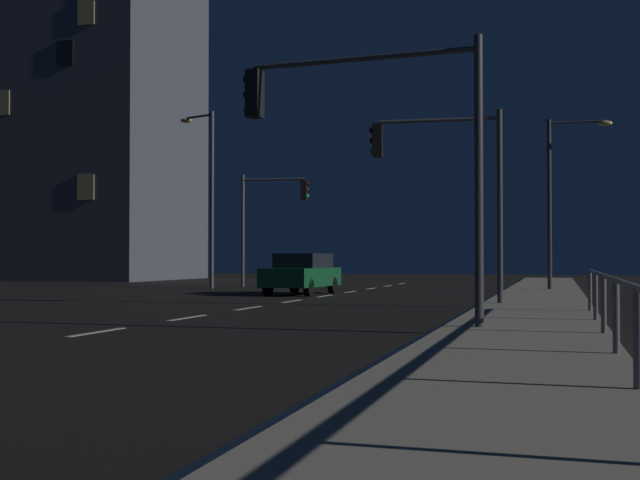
# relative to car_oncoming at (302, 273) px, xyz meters

# --- Properties ---
(ground_plane) EXTENTS (112.00, 112.00, 0.00)m
(ground_plane) POSITION_rel_car_oncoming_xyz_m (1.20, -12.65, -0.82)
(ground_plane) COLOR black
(ground_plane) RESTS_ON ground
(sidewalk_right) EXTENTS (2.90, 77.00, 0.14)m
(sidewalk_right) POSITION_rel_car_oncoming_xyz_m (8.87, -12.65, -0.75)
(sidewalk_right) COLOR #9E937F
(sidewalk_right) RESTS_ON ground
(lane_markings_center) EXTENTS (0.14, 50.00, 0.01)m
(lane_markings_center) POSITION_rel_car_oncoming_xyz_m (1.20, -9.15, -0.82)
(lane_markings_center) COLOR silver
(lane_markings_center) RESTS_ON ground
(lane_edge_line) EXTENTS (0.14, 53.00, 0.01)m
(lane_edge_line) POSITION_rel_car_oncoming_xyz_m (7.17, -7.65, -0.82)
(lane_edge_line) COLOR silver
(lane_edge_line) RESTS_ON ground
(car_oncoming) EXTENTS (2.06, 4.49, 1.57)m
(car_oncoming) POSITION_rel_car_oncoming_xyz_m (0.00, 0.00, 0.00)
(car_oncoming) COLOR #14592D
(car_oncoming) RESTS_ON ground
(traffic_light_near_right) EXTENTS (3.76, 0.44, 5.41)m
(traffic_light_near_right) POSITION_rel_car_oncoming_xyz_m (6.30, -7.11, 3.12)
(traffic_light_near_right) COLOR #38383D
(traffic_light_near_right) RESTS_ON sidewalk_right
(traffic_light_mid_left) EXTENTS (3.34, 0.55, 5.45)m
(traffic_light_mid_left) POSITION_rel_car_oncoming_xyz_m (-3.91, 7.78, 2.99)
(traffic_light_mid_left) COLOR #4C4C51
(traffic_light_mid_left) RESTS_ON ground
(traffic_light_near_left) EXTENTS (4.78, 0.64, 5.29)m
(traffic_light_near_left) POSITION_rel_car_oncoming_xyz_m (5.99, -15.49, 3.10)
(traffic_light_near_left) COLOR #38383D
(traffic_light_near_left) RESTS_ON sidewalk_right
(street_lamp_mid_block) EXTENTS (2.54, 0.36, 6.87)m
(street_lamp_mid_block) POSITION_rel_car_oncoming_xyz_m (9.56, 4.46, 3.53)
(street_lamp_mid_block) COLOR #2D3033
(street_lamp_mid_block) RESTS_ON sidewalk_right
(street_lamp_across_street) EXTENTS (1.98, 0.94, 8.18)m
(street_lamp_across_street) POSITION_rel_car_oncoming_xyz_m (-6.20, 5.37, 4.04)
(street_lamp_across_street) COLOR #4C4C51
(street_lamp_across_street) RESTS_ON ground
(barrier_fence) EXTENTS (0.09, 22.09, 0.98)m
(barrier_fence) POSITION_rel_car_oncoming_xyz_m (10.17, -21.14, 0.06)
(barrier_fence) COLOR #59595E
(barrier_fence) RESTS_ON sidewalk_right
(building_distant) EXTENTS (17.33, 11.64, 31.55)m
(building_distant) POSITION_rel_car_oncoming_xyz_m (-23.19, 19.26, 14.95)
(building_distant) COLOR #4C515B
(building_distant) RESTS_ON ground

